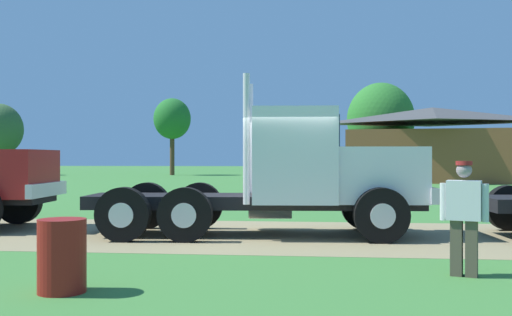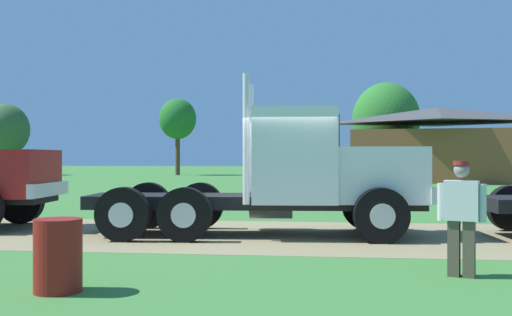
{
  "view_description": "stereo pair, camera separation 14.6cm",
  "coord_description": "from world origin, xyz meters",
  "px_view_note": "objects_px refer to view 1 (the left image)",
  "views": [
    {
      "loc": [
        0.86,
        -12.81,
        1.7
      ],
      "look_at": [
        -0.44,
        -0.37,
        1.68
      ],
      "focal_mm": 41.46,
      "sensor_mm": 36.0,
      "label": 1
    },
    {
      "loc": [
        1.01,
        -12.8,
        1.7
      ],
      "look_at": [
        -0.44,
        -0.37,
        1.68
      ],
      "focal_mm": 41.46,
      "sensor_mm": 36.0,
      "label": 2
    }
  ],
  "objects_px": {
    "truck_foreground_white": "(299,176)",
    "shed_building": "(432,146)",
    "steel_barrel": "(62,256)",
    "visitor_by_barrel": "(464,213)"
  },
  "relations": [
    {
      "from": "truck_foreground_white",
      "to": "steel_barrel",
      "type": "xyz_separation_m",
      "value": [
        -2.8,
        -5.75,
        -0.84
      ]
    },
    {
      "from": "truck_foreground_white",
      "to": "visitor_by_barrel",
      "type": "bearing_deg",
      "value": -59.43
    },
    {
      "from": "truck_foreground_white",
      "to": "steel_barrel",
      "type": "relative_size",
      "value": 8.05
    },
    {
      "from": "truck_foreground_white",
      "to": "steel_barrel",
      "type": "distance_m",
      "value": 6.45
    },
    {
      "from": "visitor_by_barrel",
      "to": "steel_barrel",
      "type": "height_order",
      "value": "visitor_by_barrel"
    },
    {
      "from": "steel_barrel",
      "to": "shed_building",
      "type": "height_order",
      "value": "shed_building"
    },
    {
      "from": "truck_foreground_white",
      "to": "shed_building",
      "type": "xyz_separation_m",
      "value": [
        8.31,
        29.17,
        1.19
      ]
    },
    {
      "from": "truck_foreground_white",
      "to": "steel_barrel",
      "type": "bearing_deg",
      "value": -115.91
    },
    {
      "from": "visitor_by_barrel",
      "to": "shed_building",
      "type": "bearing_deg",
      "value": 80.07
    },
    {
      "from": "visitor_by_barrel",
      "to": "steel_barrel",
      "type": "distance_m",
      "value": 5.51
    }
  ]
}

